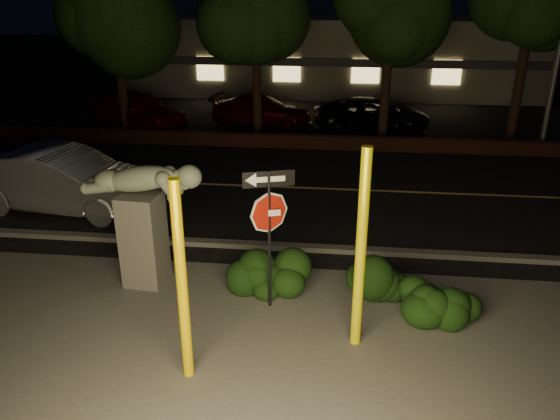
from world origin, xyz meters
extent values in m
plane|color=black|center=(0.00, 10.00, 0.00)|extent=(90.00, 90.00, 0.00)
cube|color=#4C4944|center=(0.00, -1.00, 0.01)|extent=(14.00, 6.00, 0.02)
cube|color=black|center=(0.00, 7.00, 0.01)|extent=(80.00, 8.00, 0.01)
cube|color=tan|center=(0.00, 7.00, 0.02)|extent=(80.00, 0.12, 0.00)
cube|color=#4C4944|center=(0.00, 2.90, 0.06)|extent=(80.00, 0.25, 0.12)
cube|color=#411F15|center=(0.00, 11.30, 0.25)|extent=(40.00, 0.35, 0.50)
cube|color=black|center=(0.00, 17.00, 0.01)|extent=(40.00, 12.00, 0.01)
cube|color=#696454|center=(0.00, 25.00, 2.00)|extent=(22.00, 10.00, 4.00)
cube|color=#333338|center=(0.00, 19.90, 2.00)|extent=(22.00, 0.20, 0.40)
cube|color=#FFD87F|center=(-6.00, 19.95, 1.60)|extent=(1.40, 0.08, 1.20)
cube|color=#FFD87F|center=(-2.00, 19.95, 1.60)|extent=(1.40, 0.08, 1.20)
cube|color=#FFD87F|center=(2.00, 19.95, 1.60)|extent=(1.40, 0.08, 1.20)
cube|color=#FFD87F|center=(6.00, 19.95, 1.60)|extent=(1.40, 0.08, 1.20)
cylinder|color=black|center=(-8.00, 13.00, 1.88)|extent=(0.36, 0.36, 3.75)
cylinder|color=black|center=(-2.50, 13.20, 2.12)|extent=(0.36, 0.36, 4.25)
cylinder|color=black|center=(2.50, 12.80, 2.00)|extent=(0.36, 0.36, 4.00)
cylinder|color=black|center=(7.50, 13.30, 1.95)|extent=(0.36, 0.36, 3.90)
cylinder|color=#FFD000|center=(-1.37, -1.65, 1.64)|extent=(0.16, 0.16, 3.29)
cylinder|color=#FFEF08|center=(1.26, -0.52, 1.75)|extent=(0.18, 0.18, 3.50)
cylinder|color=black|center=(-0.35, 0.46, 1.37)|extent=(0.06, 0.06, 2.73)
cube|color=white|center=(-0.35, 0.46, 1.95)|extent=(0.40, 0.15, 0.12)
cube|color=black|center=(-0.35, 0.46, 2.58)|extent=(0.89, 0.30, 0.29)
cube|color=white|center=(-0.35, 0.46, 2.58)|extent=(0.56, 0.19, 0.12)
cube|color=#4C4944|center=(-2.98, 1.09, 0.97)|extent=(0.81, 0.81, 1.95)
sphere|color=slate|center=(-1.92, 1.01, 2.38)|extent=(0.45, 0.45, 0.45)
ellipsoid|color=black|center=(-0.46, 0.88, 0.47)|extent=(1.97, 1.27, 0.95)
ellipsoid|color=black|center=(1.90, 0.67, 0.51)|extent=(1.65, 1.00, 1.03)
ellipsoid|color=black|center=(2.82, 0.39, 0.49)|extent=(1.64, 1.37, 0.98)
imported|color=silver|center=(-6.44, 4.61, 0.84)|extent=(5.29, 2.38, 1.69)
imported|color=maroon|center=(-7.71, 13.65, 0.77)|extent=(4.88, 3.64, 1.55)
imported|color=#3F060D|center=(-2.53, 14.70, 0.63)|extent=(4.47, 2.11, 1.26)
imported|color=black|center=(2.16, 14.38, 0.67)|extent=(5.22, 3.45, 1.33)
camera|label=1|loc=(0.84, -8.40, 5.75)|focal=35.00mm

